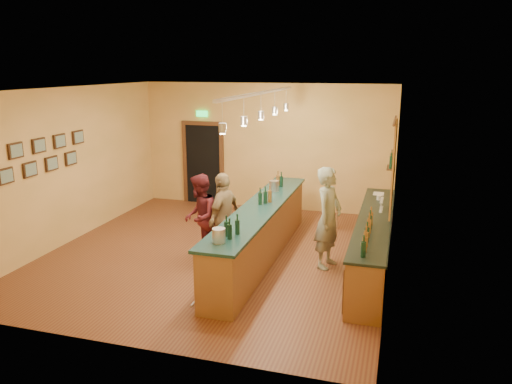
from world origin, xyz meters
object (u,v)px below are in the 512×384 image
(customer_b, at_px, (224,217))
(bar_stool, at_px, (332,208))
(customer_a, at_px, (200,217))
(back_counter, at_px, (373,242))
(tasting_bar, at_px, (260,228))
(bartender, at_px, (328,218))

(customer_b, distance_m, bar_stool, 2.99)
(customer_b, bearing_deg, customer_a, -69.90)
(back_counter, bearing_deg, tasting_bar, -175.06)
(bartender, height_order, bar_stool, bartender)
(bartender, distance_m, bar_stool, 2.28)
(bartender, bearing_deg, customer_b, 110.69)
(bar_stool, bearing_deg, customer_a, -130.79)
(customer_a, distance_m, customer_b, 0.46)
(back_counter, xyz_separation_m, customer_a, (-3.20, -0.49, 0.34))
(back_counter, height_order, bar_stool, back_counter)
(tasting_bar, xyz_separation_m, bartender, (1.28, -0.02, 0.33))
(tasting_bar, xyz_separation_m, bar_stool, (1.06, 2.20, -0.11))
(bartender, xyz_separation_m, customer_b, (-1.94, -0.21, -0.09))
(tasting_bar, bearing_deg, back_counter, 4.94)
(customer_a, bearing_deg, tasting_bar, 90.79)
(back_counter, distance_m, bartender, 0.95)
(back_counter, relative_size, customer_a, 2.76)
(back_counter, relative_size, bartender, 2.43)
(tasting_bar, height_order, bar_stool, tasting_bar)
(tasting_bar, relative_size, customer_b, 3.01)
(back_counter, distance_m, tasting_bar, 2.11)
(tasting_bar, bearing_deg, bartender, -0.81)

